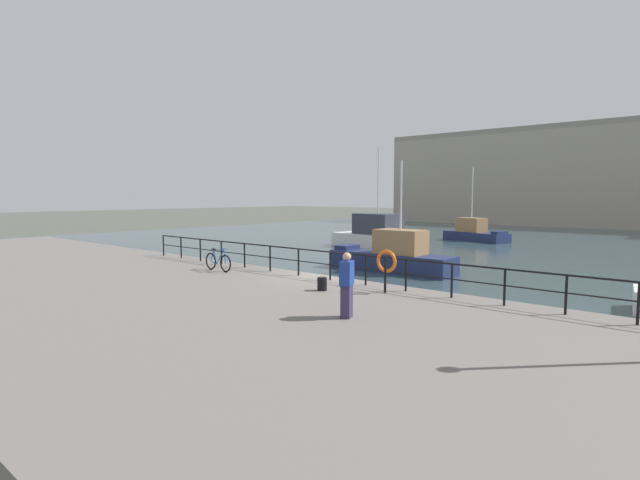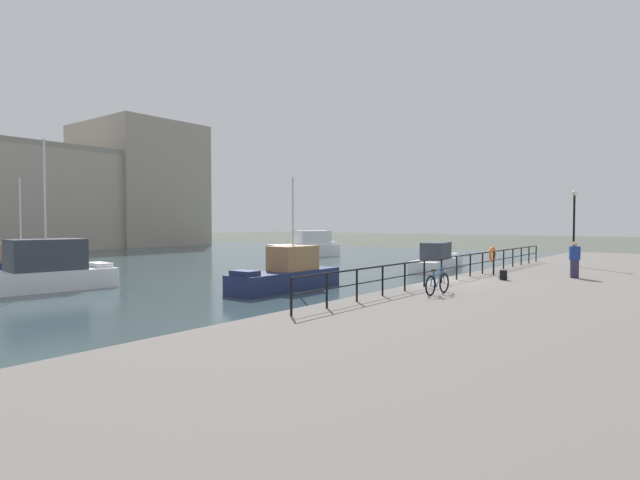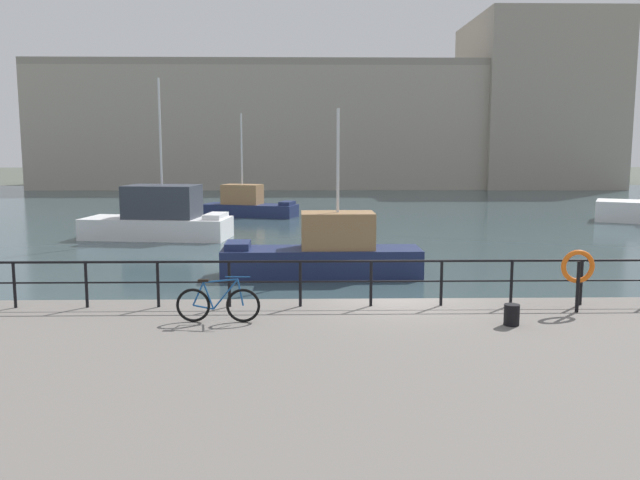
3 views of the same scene
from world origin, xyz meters
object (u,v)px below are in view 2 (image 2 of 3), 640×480
object	(u,v)px
moored_small_launch	(43,270)
moored_green_narrowboat	(28,262)
parked_bicycle	(437,284)
mooring_bollard	(503,275)
standing_person	(575,259)
moored_red_daysailer	(306,246)
moored_harbor_tender	(287,274)
life_ring_stand	(493,255)
quay_lamp_post	(574,218)
moored_blue_motorboat	(437,260)
harbor_building	(20,195)

from	to	relation	value
moored_small_launch	moored_green_narrowboat	size ratio (longest dim) A/B	1.18
moored_green_narrowboat	parked_bicycle	size ratio (longest dim) A/B	3.67
mooring_bollard	standing_person	world-z (taller)	standing_person
moored_red_daysailer	moored_harbor_tender	size ratio (longest dim) A/B	1.09
moored_harbor_tender	moored_red_daysailer	bearing A→B (deg)	-143.47
parked_bicycle	life_ring_stand	distance (m)	7.92
moored_green_narrowboat	quay_lamp_post	bearing A→B (deg)	-43.13
moored_blue_motorboat	parked_bicycle	world-z (taller)	moored_blue_motorboat
parked_bicycle	moored_harbor_tender	bearing A→B (deg)	77.41
mooring_bollard	moored_harbor_tender	bearing A→B (deg)	110.10
harbor_building	moored_harbor_tender	bearing A→B (deg)	-98.62
moored_blue_motorboat	moored_harbor_tender	xyz separation A→B (m)	(-15.08, 1.28, 0.10)
harbor_building	quay_lamp_post	xyz separation A→B (m)	(5.30, -62.76, -3.20)
moored_harbor_tender	life_ring_stand	distance (m)	10.25
moored_green_narrowboat	mooring_bollard	world-z (taller)	moored_green_narrowboat
quay_lamp_post	moored_green_narrowboat	bearing A→B (deg)	119.79
moored_small_launch	moored_red_daysailer	size ratio (longest dim) A/B	1.02
moored_green_narrowboat	moored_harbor_tender	world-z (taller)	moored_green_narrowboat
standing_person	life_ring_stand	bearing A→B (deg)	-94.00
moored_blue_motorboat	life_ring_stand	bearing A→B (deg)	-152.67
moored_red_daysailer	moored_harbor_tender	xyz separation A→B (m)	(-20.53, -15.60, -0.20)
moored_red_daysailer	harbor_building	bearing A→B (deg)	135.37
moored_harbor_tender	parked_bicycle	xyz separation A→B (m)	(-2.50, -9.41, 0.44)
moored_red_daysailer	life_ring_stand	bearing A→B (deg)	-95.77
harbor_building	moored_red_daysailer	world-z (taller)	harbor_building
harbor_building	parked_bicycle	bearing A→B (deg)	-99.60
moored_red_daysailer	standing_person	size ratio (longest dim) A/B	4.45
moored_blue_motorboat	mooring_bollard	bearing A→B (deg)	-153.47
moored_small_launch	life_ring_stand	xyz separation A→B (m)	(13.15, -18.34, 0.81)
moored_red_daysailer	moored_green_narrowboat	distance (m)	25.23
life_ring_stand	moored_small_launch	bearing A→B (deg)	125.65
moored_blue_motorboat	parked_bicycle	distance (m)	19.37
life_ring_stand	mooring_bollard	bearing A→B (deg)	-148.14
moored_harbor_tender	mooring_bollard	world-z (taller)	moored_harbor_tender
moored_harbor_tender	mooring_bollard	size ratio (longest dim) A/B	15.76
life_ring_stand	standing_person	xyz separation A→B (m)	(1.09, -3.45, -0.11)
harbor_building	moored_blue_motorboat	xyz separation A→B (m)	(7.19, -53.30, -6.22)
parked_bicycle	moored_green_narrowboat	bearing A→B (deg)	95.89
harbor_building	parked_bicycle	distance (m)	62.56
moored_small_launch	standing_person	distance (m)	26.04
mooring_bollard	moored_blue_motorboat	bearing A→B (deg)	36.50
parked_bicycle	harbor_building	bearing A→B (deg)	82.70
moored_green_narrowboat	standing_person	size ratio (longest dim) A/B	3.85
moored_red_daysailer	parked_bicycle	world-z (taller)	moored_red_daysailer
moored_harbor_tender	life_ring_stand	size ratio (longest dim) A/B	4.96
life_ring_stand	standing_person	world-z (taller)	standing_person
quay_lamp_post	standing_person	xyz separation A→B (m)	(-6.73, -1.39, -2.01)
moored_blue_motorboat	moored_red_daysailer	distance (m)	17.74
mooring_bollard	moored_green_narrowboat	bearing A→B (deg)	104.95
parked_bicycle	standing_person	xyz separation A→B (m)	(8.96, -2.72, 0.47)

